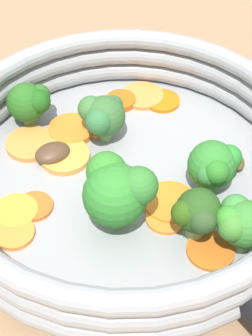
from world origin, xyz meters
TOP-DOWN VIEW (x-y plane):
  - ground_plane at (0.00, 0.00)m, footprint 4.00×4.00m
  - skillet at (0.00, 0.00)m, footprint 0.28×0.28m
  - skillet_rim_wall at (0.00, 0.00)m, footprint 0.30×0.30m
  - skillet_rivet_left at (0.09, 0.10)m, footprint 0.01×0.01m
  - carrot_slice_0 at (0.02, 0.05)m, footprint 0.04×0.04m
  - carrot_slice_1 at (0.04, 0.09)m, footprint 0.04×0.04m
  - carrot_slice_2 at (0.01, 0.04)m, footprint 0.06×0.06m
  - carrot_slice_3 at (-0.00, -0.06)m, footprint 0.04×0.04m
  - carrot_slice_4 at (0.06, -0.05)m, footprint 0.04×0.04m
  - carrot_slice_5 at (-0.10, -0.03)m, footprint 0.05×0.05m
  - carrot_slice_6 at (-0.05, -0.05)m, footprint 0.05×0.05m
  - carrot_slice_7 at (0.09, -0.05)m, footprint 0.04×0.04m
  - carrot_slice_8 at (0.07, -0.06)m, footprint 0.05×0.05m
  - carrot_slice_9 at (0.00, -0.09)m, footprint 0.05×0.05m
  - carrot_slice_10 at (-0.03, -0.07)m, footprint 0.06×0.06m
  - carrot_slice_11 at (-0.11, -0.01)m, footprint 0.05×0.05m
  - carrot_slice_12 at (-0.09, -0.05)m, footprint 0.04×0.04m
  - broccoli_floret_0 at (-0.02, 0.06)m, footprint 0.04×0.04m
  - broccoli_floret_1 at (0.04, 0.01)m, footprint 0.05×0.06m
  - broccoli_floret_2 at (0.03, 0.07)m, footprint 0.04×0.03m
  - broccoli_floret_3 at (0.02, 0.10)m, footprint 0.04×0.04m
  - broccoli_floret_4 at (-0.04, -0.04)m, footprint 0.05×0.04m
  - broccoli_floret_5 at (-0.02, -0.11)m, footprint 0.04×0.04m
  - mushroom_piece_0 at (0.01, -0.07)m, footprint 0.04×0.04m
  - mushroom_piece_1 at (-0.06, 0.07)m, footprint 0.03×0.03m

SIDE VIEW (x-z plane):
  - ground_plane at x=0.00m, z-range 0.00..0.00m
  - skillet at x=0.00m, z-range 0.00..0.01m
  - carrot_slice_0 at x=0.02m, z-range 0.01..0.02m
  - carrot_slice_1 at x=0.04m, z-range 0.01..0.02m
  - carrot_slice_4 at x=0.06m, z-range 0.01..0.02m
  - carrot_slice_11 at x=-0.11m, z-range 0.01..0.02m
  - carrot_slice_6 at x=-0.05m, z-range 0.01..0.02m
  - carrot_slice_5 at x=-0.10m, z-range 0.01..0.02m
  - carrot_slice_7 at x=0.09m, z-range 0.01..0.02m
  - carrot_slice_8 at x=0.07m, z-range 0.01..0.02m
  - carrot_slice_2 at x=0.01m, z-range 0.01..0.02m
  - carrot_slice_9 at x=0.00m, z-range 0.01..0.02m
  - carrot_slice_3 at x=0.00m, z-range 0.01..0.02m
  - carrot_slice_12 at x=-0.09m, z-range 0.01..0.02m
  - carrot_slice_10 at x=-0.03m, z-range 0.01..0.02m
  - skillet_rivet_left at x=0.09m, z-range 0.01..0.02m
  - mushroom_piece_1 at x=-0.06m, z-range 0.01..0.02m
  - mushroom_piece_0 at x=0.01m, z-range 0.01..0.03m
  - broccoli_floret_0 at x=-0.02m, z-range 0.02..0.06m
  - broccoli_floret_4 at x=-0.04m, z-range 0.02..0.06m
  - broccoli_floret_5 at x=-0.02m, z-range 0.02..0.06m
  - skillet_rim_wall at x=0.00m, z-range 0.01..0.07m
  - broccoli_floret_3 at x=0.02m, z-range 0.02..0.06m
  - broccoli_floret_2 at x=0.03m, z-range 0.02..0.06m
  - broccoli_floret_1 at x=0.04m, z-range 0.02..0.08m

